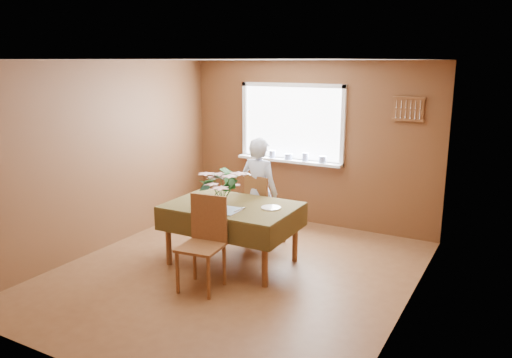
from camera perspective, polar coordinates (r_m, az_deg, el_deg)
The scene contains 15 objects.
floor at distance 6.11m, azimuth -2.54°, elevation -10.68°, with size 4.50×4.50×0.00m, color brown.
ceiling at distance 5.58m, azimuth -2.82°, elevation 13.46°, with size 4.50×4.50×0.00m, color white.
wall_back at distance 7.69m, azimuth 6.17°, elevation 4.02°, with size 4.00×4.00×0.00m, color brown.
wall_front at distance 4.05m, azimuth -19.67°, elevation -5.27°, with size 4.00×4.00×0.00m, color brown.
wall_left at distance 6.96m, azimuth -16.85°, elevation 2.53°, with size 4.50×4.50×0.00m, color brown.
wall_right at distance 5.00m, azimuth 17.27°, elevation -1.62°, with size 4.50×4.50×0.00m, color brown.
window_assembly at distance 7.74m, azimuth 4.03°, elevation 4.90°, with size 1.72×0.20×1.22m.
spoon_rack at distance 7.15m, azimuth 17.04°, elevation 7.66°, with size 0.44×0.05×0.33m.
dining_table at distance 6.18m, azimuth -2.77°, elevation -3.75°, with size 1.59×1.10×0.77m.
chair_far at distance 6.85m, azimuth 0.66°, elevation -3.19°, with size 0.53×0.53×0.99m.
chair_near at distance 5.61m, azimuth -5.92°, elevation -6.82°, with size 0.49×0.49×1.04m.
seated_woman at distance 6.77m, azimuth 0.37°, elevation -1.51°, with size 0.55×0.36×1.50m, color white.
flower_bouquet at distance 5.89m, azimuth -3.86°, elevation -0.70°, with size 0.53×0.53×0.46m.
side_plate at distance 5.99m, azimuth 1.73°, elevation -3.30°, with size 0.24×0.24×0.01m, color white.
table_knife at distance 5.91m, azimuth -1.87°, elevation -3.53°, with size 0.02×0.23×0.00m, color silver.
Camera 1 is at (2.94, -4.75, 2.49)m, focal length 35.00 mm.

